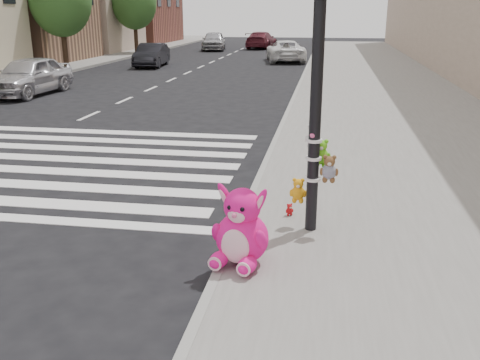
% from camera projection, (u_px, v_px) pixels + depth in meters
% --- Properties ---
extents(ground, '(120.00, 120.00, 0.00)m').
position_uv_depth(ground, '(86.00, 284.00, 6.41)').
color(ground, black).
rests_on(ground, ground).
extents(sidewalk_near, '(7.00, 80.00, 0.14)m').
position_uv_depth(sidewalk_near, '(407.00, 124.00, 15.02)').
color(sidewalk_near, slate).
rests_on(sidewalk_near, ground).
extents(sidewalk_far, '(6.00, 80.00, 0.14)m').
position_uv_depth(sidewalk_far, '(7.00, 73.00, 27.27)').
color(sidewalk_far, slate).
rests_on(sidewalk_far, ground).
extents(curb_edge, '(0.12, 80.00, 0.15)m').
position_uv_depth(curb_edge, '(285.00, 120.00, 15.55)').
color(curb_edge, gray).
rests_on(curb_edge, ground).
extents(signal_pole, '(0.68, 0.50, 4.00)m').
position_uv_depth(signal_pole, '(317.00, 114.00, 7.17)').
color(signal_pole, black).
rests_on(signal_pole, sidewalk_near).
extents(tree_far_c, '(3.20, 3.20, 5.44)m').
position_uv_depth(tree_far_c, '(134.00, 2.00, 38.04)').
color(tree_far_c, '#382619').
rests_on(tree_far_c, sidewalk_far).
extents(pink_bunny, '(0.77, 0.86, 1.02)m').
position_uv_depth(pink_bunny, '(241.00, 232.00, 6.50)').
color(pink_bunny, '#FF158D').
rests_on(pink_bunny, sidewalk_near).
extents(red_teddy, '(0.16, 0.14, 0.19)m').
position_uv_depth(red_teddy, '(289.00, 209.00, 8.12)').
color(red_teddy, red).
rests_on(red_teddy, sidewalk_near).
extents(car_silver_far, '(1.93, 4.34, 1.45)m').
position_uv_depth(car_silver_far, '(29.00, 76.00, 20.40)').
color(car_silver_far, silver).
rests_on(car_silver_far, ground).
extents(car_dark_far, '(1.76, 4.07, 1.30)m').
position_uv_depth(car_dark_far, '(152.00, 55.00, 30.61)').
color(car_dark_far, black).
rests_on(car_dark_far, ground).
extents(car_white_near, '(2.96, 5.03, 1.31)m').
position_uv_depth(car_white_near, '(285.00, 51.00, 33.54)').
color(car_white_near, white).
rests_on(car_white_near, ground).
extents(car_maroon_near, '(2.41, 4.92, 1.38)m').
position_uv_depth(car_maroon_near, '(261.00, 40.00, 44.97)').
color(car_maroon_near, '#581924').
rests_on(car_maroon_near, ground).
extents(car_silver_deep, '(2.39, 4.60, 1.50)m').
position_uv_depth(car_silver_deep, '(214.00, 41.00, 42.93)').
color(car_silver_deep, '#A7A7AB').
rests_on(car_silver_deep, ground).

